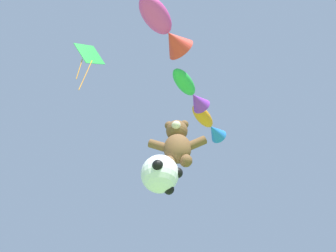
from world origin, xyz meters
TOP-DOWN VIEW (x-y plane):
  - teddy_bear_kite at (1.21, 6.63)m, footprint 1.88×0.83m
  - soccer_ball_kite at (0.71, 6.53)m, footprint 1.19×1.18m
  - fish_kite_tangerine at (2.60, 8.87)m, footprint 1.74×2.37m
  - fish_kite_emerald at (1.81, 6.49)m, footprint 1.52×2.09m
  - fish_kite_magenta at (1.05, 4.32)m, footprint 1.95×2.42m
  - diamond_kite at (-2.34, 5.67)m, footprint 1.07×1.11m

SIDE VIEW (x-z plane):
  - soccer_ball_kite at x=0.71m, z-range 5.26..6.35m
  - teddy_bear_kite at x=1.21m, z-range 6.10..8.00m
  - fish_kite_emerald at x=1.81m, z-range 9.13..9.85m
  - fish_kite_tangerine at x=2.60m, z-range 9.76..10.52m
  - fish_kite_magenta at x=1.05m, z-range 9.79..10.82m
  - diamond_kite at x=-2.34m, z-range 9.74..13.14m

